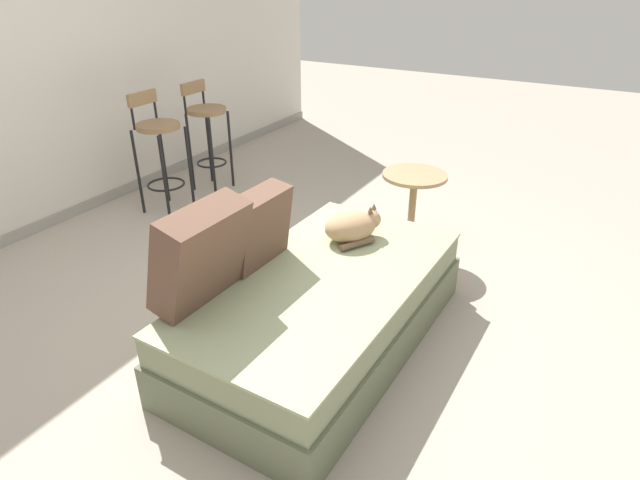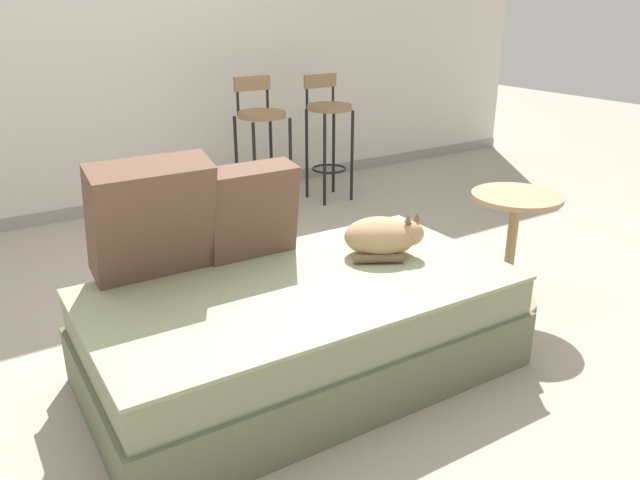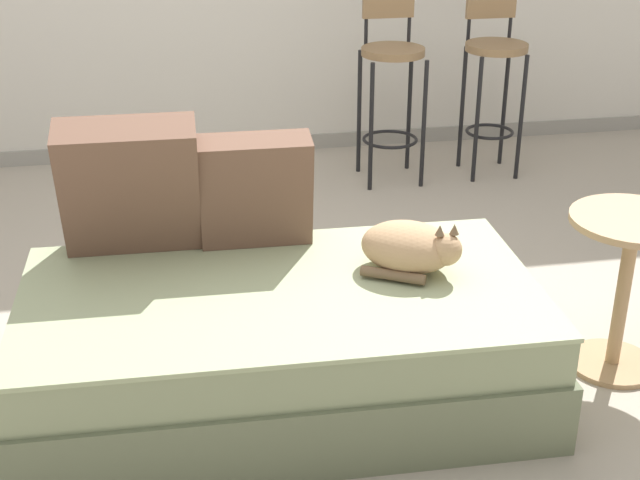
# 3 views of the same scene
# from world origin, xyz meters

# --- Properties ---
(ground_plane) EXTENTS (16.00, 16.00, 0.00)m
(ground_plane) POSITION_xyz_m (0.00, 0.00, 0.00)
(ground_plane) COLOR #A89E8E
(ground_plane) RESTS_ON ground
(wall_baseboard_trim) EXTENTS (8.00, 0.02, 0.09)m
(wall_baseboard_trim) POSITION_xyz_m (0.00, 2.20, 0.04)
(wall_baseboard_trim) COLOR gray
(wall_baseboard_trim) RESTS_ON ground
(couch) EXTENTS (1.76, 0.98, 0.42)m
(couch) POSITION_xyz_m (0.00, -0.40, 0.22)
(couch) COLOR #636B50
(couch) RESTS_ON ground
(throw_pillow_corner) EXTENTS (0.48, 0.30, 0.50)m
(throw_pillow_corner) POSITION_xyz_m (-0.47, -0.02, 0.67)
(throw_pillow_corner) COLOR brown
(throw_pillow_corner) RESTS_ON couch
(throw_pillow_middle) EXTENTS (0.40, 0.21, 0.41)m
(throw_pillow_middle) POSITION_xyz_m (-0.04, -0.03, 0.63)
(throw_pillow_middle) COLOR brown
(throw_pillow_middle) RESTS_ON couch
(cat) EXTENTS (0.40, 0.37, 0.20)m
(cat) POSITION_xyz_m (0.46, -0.34, 0.51)
(cat) COLOR tan
(cat) RESTS_ON couch
(bar_stool_near_window) EXTENTS (0.34, 0.34, 0.98)m
(bar_stool_near_window) POSITION_xyz_m (0.89, 1.61, 0.58)
(bar_stool_near_window) COLOR black
(bar_stool_near_window) RESTS_ON ground
(bar_stool_by_doorway) EXTENTS (0.34, 0.34, 0.95)m
(bar_stool_by_doorway) POSITION_xyz_m (1.47, 1.62, 0.60)
(bar_stool_by_doorway) COLOR black
(bar_stool_by_doorway) RESTS_ON ground
(side_table) EXTENTS (0.44, 0.44, 0.60)m
(side_table) POSITION_xyz_m (1.22, -0.43, 0.39)
(side_table) COLOR tan
(side_table) RESTS_ON ground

